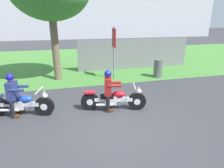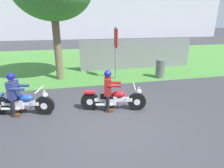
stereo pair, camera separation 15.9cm
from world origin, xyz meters
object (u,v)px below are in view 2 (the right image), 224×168
motorcycle_lead (114,99)px  motorcycle_follow (21,103)px  rider_follow (14,91)px  sign_banner (116,45)px  trash_can (160,69)px  rider_lead (108,87)px

motorcycle_lead → motorcycle_follow: (-2.93, 0.34, 0.01)m
rider_follow → sign_banner: sign_banner is taller
motorcycle_lead → rider_follow: 3.15m
trash_can → sign_banner: 2.65m
motorcycle_lead → sign_banner: size_ratio=0.82×
motorcycle_follow → rider_lead: bearing=7.3°
rider_lead → sign_banner: 3.72m
motorcycle_lead → rider_lead: size_ratio=1.55×
rider_lead → trash_can: bearing=55.7°
motorcycle_follow → sign_banner: size_ratio=0.79×
motorcycle_lead → sign_banner: 3.84m
motorcycle_follow → rider_follow: 0.46m
motorcycle_lead → sign_banner: bearing=88.4°
motorcycle_lead → rider_lead: (-0.16, 0.04, 0.43)m
motorcycle_lead → motorcycle_follow: bearing=-173.1°
motorcycle_follow → rider_follow: (-0.16, 0.04, 0.43)m
motorcycle_lead → rider_follow: bearing=-173.5°
motorcycle_lead → rider_lead: rider_lead is taller
rider_follow → sign_banner: bearing=51.0°
motorcycle_lead → sign_banner: (0.94, 3.47, 1.35)m
motorcycle_lead → trash_can: (3.25, 3.13, 0.09)m
motorcycle_follow → trash_can: size_ratio=2.19×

